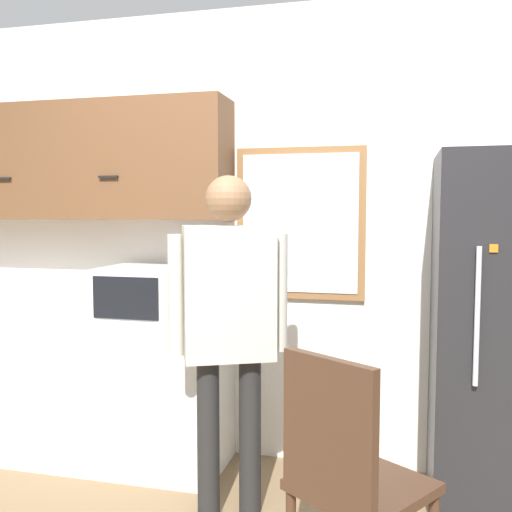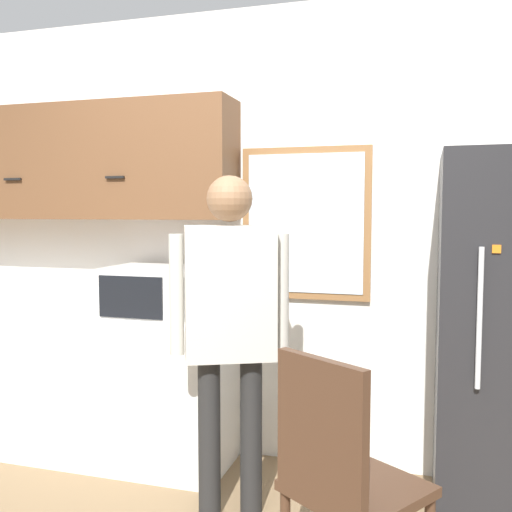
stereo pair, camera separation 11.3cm
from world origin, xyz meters
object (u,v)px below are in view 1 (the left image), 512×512
at_px(refrigerator, 511,335).
at_px(chair, 348,471).
at_px(microwave, 150,293).
at_px(person, 229,311).

relative_size(refrigerator, chair, 1.80).
relative_size(microwave, refrigerator, 0.31).
bearing_deg(person, refrigerator, -9.27).
relative_size(person, chair, 1.69).
bearing_deg(person, microwave, 120.99).
relative_size(microwave, person, 0.33).
bearing_deg(refrigerator, person, -164.50).
distance_m(person, chair, 0.97).
xyz_separation_m(person, refrigerator, (1.34, 0.37, -0.13)).
xyz_separation_m(microwave, refrigerator, (1.94, -0.04, -0.14)).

